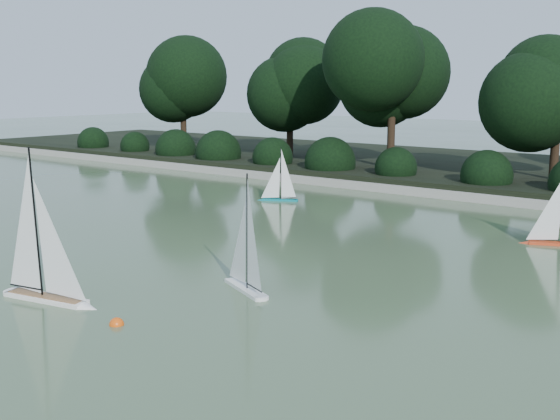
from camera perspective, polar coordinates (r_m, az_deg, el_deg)
name	(u,v)px	position (r m, az deg, el deg)	size (l,w,h in m)	color
ground	(147,302)	(8.31, -10.76, -7.34)	(80.00, 80.00, 0.00)	#374A2C
pond_coping	(469,197)	(15.56, 15.08, 1.06)	(40.00, 0.35, 0.18)	gray
far_bank	(533,175)	(19.26, 19.85, 2.70)	(40.00, 8.00, 0.30)	black
shrub_hedge	(486,176)	(16.34, 16.40, 2.70)	(29.10, 1.10, 1.10)	black
sailboat_white_a	(243,270)	(8.62, -3.06, -4.86)	(1.08, 0.60, 1.53)	white
sailboat_white_b	(51,277)	(8.50, -18.08, -5.21)	(1.40, 0.48, 1.90)	white
sailboat_orange	(554,230)	(11.72, 21.35, -1.54)	(1.05, 0.57, 1.48)	red
sailboat_teal	(276,192)	(15.02, -0.31, 1.50)	(0.84, 0.55, 1.24)	#0C7B85
race_buoy	(117,325)	(7.62, -13.13, -9.07)	(0.16, 0.16, 0.16)	#F5530C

